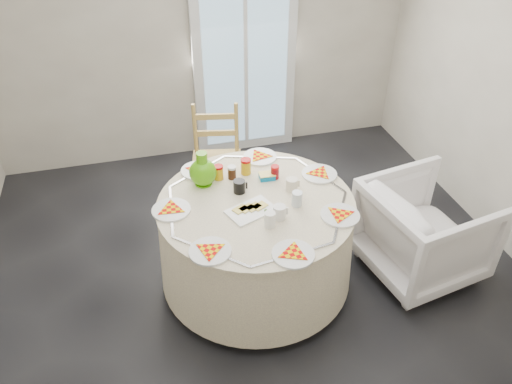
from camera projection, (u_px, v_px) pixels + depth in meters
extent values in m
plane|color=black|center=(257.00, 282.00, 3.70)|extent=(4.00, 4.00, 0.00)
cube|color=#BCB5A3|center=(200.00, 25.00, 4.51)|extent=(4.00, 0.02, 2.60)
cube|color=silver|center=(245.00, 49.00, 4.70)|extent=(1.00, 0.08, 2.10)
cylinder|color=#FAEFB7|center=(256.00, 241.00, 3.50)|extent=(1.35, 1.35, 0.69)
imported|color=white|center=(425.00, 228.00, 3.60)|extent=(0.85, 0.89, 0.80)
cube|color=#046EAA|center=(267.00, 171.00, 3.49)|extent=(0.12, 0.09, 0.04)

